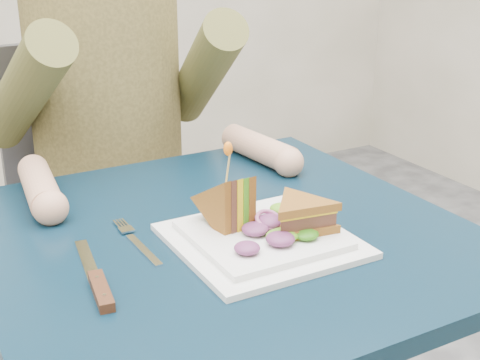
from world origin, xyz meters
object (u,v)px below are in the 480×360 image
plate (261,238)px  knife (98,285)px  sandwich_upright (228,205)px  diner (107,61)px  fork (137,242)px  chair (103,202)px  sandwich_flat (301,216)px  table (223,274)px

plate → knife: bearing=-177.7°
sandwich_upright → plate: bearing=-53.5°
diner → plate: 0.64m
fork → chair: bearing=77.7°
sandwich_upright → knife: 0.24m
sandwich_flat → knife: 0.32m
table → sandwich_flat: bearing=-48.9°
diner → fork: (-0.14, -0.52, -0.18)m
sandwich_flat → diner: bearing=97.6°
table → sandwich_upright: (-0.00, -0.03, 0.13)m
diner → sandwich_upright: diner is taller
table → fork: bearing=172.1°
sandwich_upright → fork: 0.15m
chair → sandwich_flat: (0.08, -0.75, 0.23)m
chair → plate: 0.75m
diner → chair: bearing=90.0°
chair → sandwich_flat: chair is taller
plate → sandwich_flat: bearing=-24.4°
sandwich_flat → table: bearing=131.1°
diner → fork: diner is taller
chair → knife: chair is taller
chair → plate: chair is taller
diner → sandwich_flat: size_ratio=5.43×
plate → sandwich_flat: sandwich_flat is taller
chair → plate: size_ratio=3.58×
diner → sandwich_upright: bearing=-90.3°
chair → fork: chair is taller
chair → sandwich_upright: 0.72m
chair → sandwich_flat: size_ratio=6.78×
table → diner: 0.60m
sandwich_flat → knife: (-0.32, 0.01, -0.04)m
diner → sandwich_upright: 0.58m
plate → sandwich_flat: size_ratio=1.90×
table → sandwich_flat: sandwich_flat is taller
chair → diner: 0.39m
table → diner: (-0.00, 0.54, 0.26)m
plate → chair: bearing=92.4°
knife → sandwich_flat: bearing=-2.6°
chair → fork: 0.67m
table → sandwich_upright: sandwich_upright is taller
diner → plate: diner is taller
fork → sandwich_flat: bearing=-27.6°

